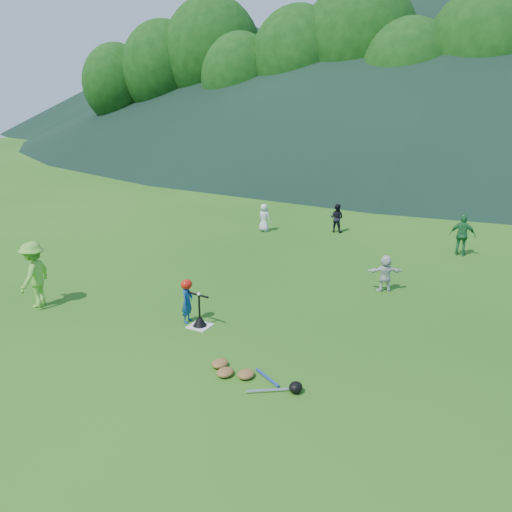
{
  "coord_description": "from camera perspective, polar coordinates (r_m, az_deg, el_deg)",
  "views": [
    {
      "loc": [
        5.7,
        -7.97,
        4.54
      ],
      "look_at": [
        0.0,
        2.5,
        0.9
      ],
      "focal_mm": 35.0,
      "sensor_mm": 36.0,
      "label": 1
    }
  ],
  "objects": [
    {
      "name": "adult_coach",
      "position": [
        12.58,
        -24.01,
        -1.95
      ],
      "size": [
        0.9,
        1.14,
        1.55
      ],
      "primitive_type": "imported",
      "rotation": [
        0.0,
        0.0,
        -1.2
      ],
      "color": "#6DC038",
      "rests_on": "ground"
    },
    {
      "name": "equipment_pile",
      "position": [
        8.85,
        -1.19,
        -13.37
      ],
      "size": [
        1.8,
        0.77,
        0.19
      ],
      "color": "olive",
      "rests_on": "ground"
    },
    {
      "name": "tree_line",
      "position": [
        42.31,
        22.52,
        20.75
      ],
      "size": [
        70.04,
        11.4,
        14.82
      ],
      "color": "#382314",
      "rests_on": "ground"
    },
    {
      "name": "ground",
      "position": [
        10.79,
        -6.42,
        -8.0
      ],
      "size": [
        120.0,
        120.0,
        0.0
      ],
      "primitive_type": "plane",
      "color": "#1C4F12",
      "rests_on": "ground"
    },
    {
      "name": "fielder_b",
      "position": [
        18.61,
        9.21,
        4.32
      ],
      "size": [
        0.52,
        0.41,
        1.06
      ],
      "primitive_type": "imported",
      "rotation": [
        0.0,
        0.0,
        3.12
      ],
      "color": "black",
      "rests_on": "ground"
    },
    {
      "name": "outfield_fence",
      "position": [
        36.62,
        19.76,
        9.98
      ],
      "size": [
        70.07,
        0.08,
        1.33
      ],
      "color": "gray",
      "rests_on": "ground"
    },
    {
      "name": "fielder_c",
      "position": [
        16.72,
        22.53,
        2.21
      ],
      "size": [
        0.77,
        0.35,
        1.3
      ],
      "primitive_type": "imported",
      "rotation": [
        0.0,
        0.0,
        3.18
      ],
      "color": "#227238",
      "rests_on": "ground"
    },
    {
      "name": "batter_gear",
      "position": [
        10.71,
        -7.85,
        -3.32
      ],
      "size": [
        0.73,
        0.26,
        0.3
      ],
      "color": "#B8160C",
      "rests_on": "ground"
    },
    {
      "name": "fielder_d",
      "position": [
        12.92,
        14.55,
        -1.92
      ],
      "size": [
        0.9,
        0.67,
        0.95
      ],
      "primitive_type": "imported",
      "rotation": [
        0.0,
        0.0,
        3.65
      ],
      "color": "silver",
      "rests_on": "ground"
    },
    {
      "name": "home_plate",
      "position": [
        10.79,
        -6.42,
        -7.95
      ],
      "size": [
        0.45,
        0.45,
        0.02
      ],
      "primitive_type": "cube",
      "color": "silver",
      "rests_on": "ground"
    },
    {
      "name": "distant_hills",
      "position": [
        91.36,
        21.7,
        22.44
      ],
      "size": [
        155.0,
        140.0,
        32.0
      ],
      "color": "black",
      "rests_on": "ground"
    },
    {
      "name": "batter_child",
      "position": [
        10.87,
        -7.87,
        -5.17
      ],
      "size": [
        0.29,
        0.38,
        0.94
      ],
      "primitive_type": "imported",
      "rotation": [
        0.0,
        0.0,
        1.77
      ],
      "color": "navy",
      "rests_on": "ground"
    },
    {
      "name": "fielder_a",
      "position": [
        18.49,
        0.94,
        4.4
      ],
      "size": [
        0.54,
        0.39,
        1.03
      ],
      "primitive_type": "imported",
      "rotation": [
        0.0,
        0.0,
        3.0
      ],
      "color": "silver",
      "rests_on": "ground"
    },
    {
      "name": "batting_tee",
      "position": [
        10.74,
        -6.44,
        -7.37
      ],
      "size": [
        0.3,
        0.3,
        0.68
      ],
      "color": "black",
      "rests_on": "home_plate"
    },
    {
      "name": "baseball",
      "position": [
        10.51,
        -6.55,
        -4.35
      ],
      "size": [
        0.08,
        0.08,
        0.08
      ],
      "primitive_type": "sphere",
      "color": "white",
      "rests_on": "batting_tee"
    }
  ]
}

